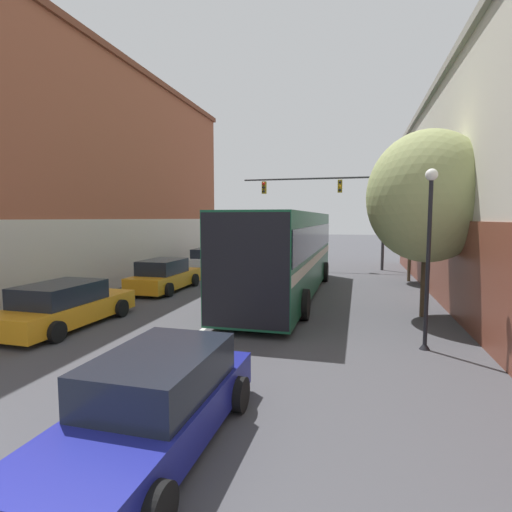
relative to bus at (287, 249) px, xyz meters
The scene contains 12 objects.
lane_center_line 2.56m from the bus, 153.02° to the right, with size 0.14×40.59×0.01m.
building_left_brick 12.10m from the bus, behind, with size 7.48×26.37×10.87m.
bus is the anchor object (origin of this frame).
hatchback_foreground 11.69m from the bus, 89.53° to the right, with size 1.95×4.50×1.33m.
parked_car_left_near 8.71m from the bus, 130.67° to the right, with size 2.13×4.64×1.33m.
parked_car_left_mid 8.56m from the bus, 133.03° to the left, with size 2.29×3.96×1.42m.
parked_car_left_far 16.51m from the bus, 111.08° to the left, with size 2.15×4.02×1.27m.
parked_car_left_distant 5.66m from the bus, behind, with size 1.94×4.36×1.41m.
traffic_signal_gantry 9.99m from the bus, 80.23° to the left, with size 9.04×0.36×6.08m.
street_lamp 7.64m from the bus, 53.69° to the right, with size 0.29×0.29×4.42m.
street_tree_near 5.98m from the bus, 27.18° to the right, with size 3.86×3.48×6.06m.
street_tree_far 7.77m from the bus, 43.40° to the left, with size 3.21×2.89×5.49m.
Camera 1 is at (4.28, -1.46, 3.24)m, focal length 28.00 mm.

